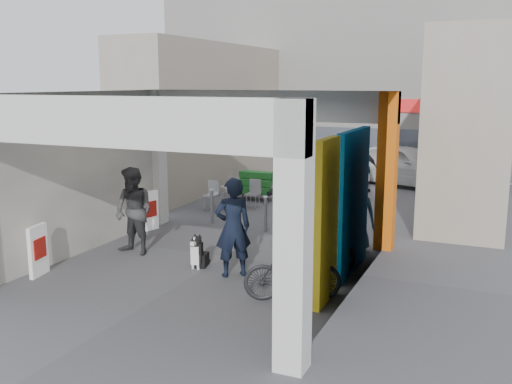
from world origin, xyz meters
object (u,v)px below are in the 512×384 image
at_px(man_elderly, 356,213).
at_px(bicycle_rear, 293,272).
at_px(cafe_set, 232,198).
at_px(produce_stand, 255,189).
at_px(man_with_dog, 233,227).
at_px(bicycle_front, 319,239).
at_px(white_van, 403,165).
at_px(man_crates, 365,168).
at_px(border_collie, 199,254).
at_px(man_back_turned, 134,211).

bearing_deg(man_elderly, bicycle_rear, -105.33).
distance_m(cafe_set, produce_stand, 1.44).
height_order(man_with_dog, bicycle_rear, man_with_dog).
bearing_deg(bicycle_rear, man_with_dog, 38.91).
bearing_deg(produce_stand, bicycle_rear, -63.85).
xyz_separation_m(produce_stand, bicycle_rear, (4.07, -7.62, 0.16)).
bearing_deg(produce_stand, bicycle_front, -56.94).
bearing_deg(white_van, man_crates, 168.53).
height_order(produce_stand, man_with_dog, man_with_dog).
relative_size(bicycle_front, white_van, 0.46).
bearing_deg(man_elderly, man_crates, 90.86).
relative_size(border_collie, bicycle_front, 0.35).
bearing_deg(man_with_dog, man_crates, -131.75).
relative_size(man_back_turned, white_van, 0.43).
relative_size(cafe_set, bicycle_rear, 0.84).
distance_m(man_with_dog, man_back_turned, 2.62).
relative_size(man_with_dog, man_back_turned, 1.01).
xyz_separation_m(bicycle_front, white_van, (0.02, 9.96, 0.22)).
xyz_separation_m(border_collie, man_back_turned, (-1.73, 0.26, 0.67)).
bearing_deg(bicycle_front, cafe_set, 72.97).
bearing_deg(man_crates, white_van, -104.14).
distance_m(man_back_turned, white_van, 11.56).
xyz_separation_m(produce_stand, man_back_turned, (-0.01, -6.45, 0.61)).
relative_size(cafe_set, bicycle_front, 0.70).
distance_m(produce_stand, man_elderly, 6.17).
distance_m(man_crates, white_van, 2.04).
height_order(man_elderly, white_van, man_elderly).
bearing_deg(man_back_turned, man_elderly, 34.54).
bearing_deg(man_crates, man_back_turned, 86.69).
distance_m(cafe_set, man_elderly, 5.34).
xyz_separation_m(produce_stand, man_crates, (2.91, 2.63, 0.47)).
xyz_separation_m(produce_stand, man_elderly, (4.34, -4.36, 0.52)).
xyz_separation_m(cafe_set, border_collie, (1.82, -5.27, -0.02)).
bearing_deg(man_crates, man_with_dog, 102.52).
bearing_deg(white_van, bicycle_rear, -162.00).
bearing_deg(man_with_dog, man_back_turned, -49.18).
xyz_separation_m(cafe_set, man_crates, (3.02, 4.08, 0.52)).
bearing_deg(man_with_dog, man_elderly, -164.54).
distance_m(man_with_dog, man_crates, 9.52).
xyz_separation_m(border_collie, bicycle_front, (2.15, 1.18, 0.25)).
height_order(border_collie, white_van, white_van).
bearing_deg(border_collie, man_crates, 69.48).
height_order(border_collie, bicycle_rear, bicycle_rear).
bearing_deg(produce_stand, man_back_turned, -92.01).
bearing_deg(border_collie, white_van, 65.72).
height_order(produce_stand, border_collie, produce_stand).
bearing_deg(man_back_turned, bicycle_front, 22.15).
xyz_separation_m(man_back_turned, bicycle_rear, (4.07, -1.17, -0.45)).
xyz_separation_m(border_collie, man_with_dog, (0.86, -0.17, 0.68)).
relative_size(cafe_set, man_crates, 0.86).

